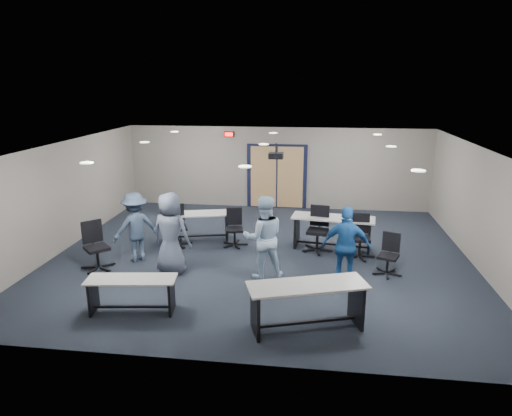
# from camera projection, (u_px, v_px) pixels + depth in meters

# --- Properties ---
(floor) EXTENTS (10.00, 10.00, 0.00)m
(floor) POSITION_uv_depth(u_px,v_px,m) (261.00, 255.00, 11.26)
(floor) COLOR black
(floor) RESTS_ON ground
(back_wall) EXTENTS (10.00, 0.04, 2.70)m
(back_wall) POSITION_uv_depth(u_px,v_px,m) (277.00, 168.00, 15.19)
(back_wall) COLOR gray
(back_wall) RESTS_ON floor
(front_wall) EXTENTS (10.00, 0.04, 2.70)m
(front_wall) POSITION_uv_depth(u_px,v_px,m) (225.00, 281.00, 6.59)
(front_wall) COLOR gray
(front_wall) RESTS_ON floor
(left_wall) EXTENTS (0.04, 9.00, 2.70)m
(left_wall) POSITION_uv_depth(u_px,v_px,m) (65.00, 196.00, 11.51)
(left_wall) COLOR gray
(left_wall) RESTS_ON floor
(right_wall) EXTENTS (0.04, 9.00, 2.70)m
(right_wall) POSITION_uv_depth(u_px,v_px,m) (481.00, 210.00, 10.27)
(right_wall) COLOR gray
(right_wall) RESTS_ON floor
(ceiling) EXTENTS (10.00, 9.00, 0.04)m
(ceiling) POSITION_uv_depth(u_px,v_px,m) (261.00, 146.00, 10.53)
(ceiling) COLOR silver
(ceiling) RESTS_ON back_wall
(double_door) EXTENTS (2.00, 0.07, 2.20)m
(double_door) POSITION_uv_depth(u_px,v_px,m) (277.00, 177.00, 15.24)
(double_door) COLOR black
(double_door) RESTS_ON back_wall
(exit_sign) EXTENTS (0.32, 0.07, 0.18)m
(exit_sign) POSITION_uv_depth(u_px,v_px,m) (229.00, 134.00, 15.04)
(exit_sign) COLOR black
(exit_sign) RESTS_ON back_wall
(ceiling_projector) EXTENTS (0.35, 0.32, 0.37)m
(ceiling_projector) POSITION_uv_depth(u_px,v_px,m) (276.00, 155.00, 11.05)
(ceiling_projector) COLOR black
(ceiling_projector) RESTS_ON ceiling
(ceiling_can_lights) EXTENTS (6.24, 5.74, 0.02)m
(ceiling_can_lights) POSITION_uv_depth(u_px,v_px,m) (263.00, 146.00, 10.78)
(ceiling_can_lights) COLOR white
(ceiling_can_lights) RESTS_ON ceiling
(table_front_left) EXTENTS (1.69, 0.76, 0.66)m
(table_front_left) POSITION_uv_depth(u_px,v_px,m) (132.00, 289.00, 8.39)
(table_front_left) COLOR #B5B4AB
(table_front_left) RESTS_ON floor
(table_front_right) EXTENTS (2.14, 1.28, 0.83)m
(table_front_right) POSITION_uv_depth(u_px,v_px,m) (307.00, 298.00, 7.78)
(table_front_right) COLOR #B5B4AB
(table_front_right) RESTS_ON floor
(table_back_left) EXTENTS (1.93, 1.05, 1.02)m
(table_back_left) POSITION_uv_depth(u_px,v_px,m) (196.00, 221.00, 12.22)
(table_back_left) COLOR #B5B4AB
(table_back_left) RESTS_ON floor
(table_back_right) EXTENTS (2.13, 0.95, 0.97)m
(table_back_right) POSITION_uv_depth(u_px,v_px,m) (333.00, 227.00, 11.55)
(table_back_right) COLOR #B5B4AB
(table_back_right) RESTS_ON floor
(chair_back_a) EXTENTS (0.88, 0.88, 1.06)m
(chair_back_a) POSITION_uv_depth(u_px,v_px,m) (177.00, 226.00, 11.77)
(chair_back_a) COLOR black
(chair_back_a) RESTS_ON floor
(chair_back_b) EXTENTS (0.72, 0.72, 0.98)m
(chair_back_b) POSITION_uv_depth(u_px,v_px,m) (234.00, 228.00, 11.76)
(chair_back_b) COLOR black
(chair_back_b) RESTS_ON floor
(chair_back_c) EXTENTS (0.83, 0.83, 1.14)m
(chair_back_c) POSITION_uv_depth(u_px,v_px,m) (318.00, 230.00, 11.38)
(chair_back_c) COLOR black
(chair_back_c) RESTS_ON floor
(chair_back_d) EXTENTS (0.67, 0.67, 1.06)m
(chair_back_d) POSITION_uv_depth(u_px,v_px,m) (360.00, 237.00, 10.96)
(chair_back_d) COLOR black
(chair_back_d) RESTS_ON floor
(chair_loose_left) EXTENTS (0.98, 0.98, 1.10)m
(chair_loose_left) POSITION_uv_depth(u_px,v_px,m) (97.00, 246.00, 10.28)
(chair_loose_left) COLOR black
(chair_loose_left) RESTS_ON floor
(chair_loose_right) EXTENTS (0.76, 0.76, 0.93)m
(chair_loose_right) POSITION_uv_depth(u_px,v_px,m) (388.00, 255.00, 10.00)
(chair_loose_right) COLOR black
(chair_loose_right) RESTS_ON floor
(person_plaid) EXTENTS (1.00, 0.76, 1.83)m
(person_plaid) POSITION_uv_depth(u_px,v_px,m) (171.00, 233.00, 10.04)
(person_plaid) COLOR slate
(person_plaid) RESTS_ON floor
(person_lightblue) EXTENTS (1.03, 0.88, 1.83)m
(person_lightblue) POSITION_uv_depth(u_px,v_px,m) (264.00, 237.00, 9.77)
(person_lightblue) COLOR #C0E1FF
(person_lightblue) RESTS_ON floor
(person_navy) EXTENTS (1.04, 0.53, 1.70)m
(person_navy) POSITION_uv_depth(u_px,v_px,m) (346.00, 247.00, 9.40)
(person_navy) COLOR #1B5096
(person_navy) RESTS_ON floor
(person_back) EXTENTS (1.22, 1.17, 1.67)m
(person_back) POSITION_uv_depth(u_px,v_px,m) (136.00, 227.00, 10.70)
(person_back) COLOR #364862
(person_back) RESTS_ON floor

